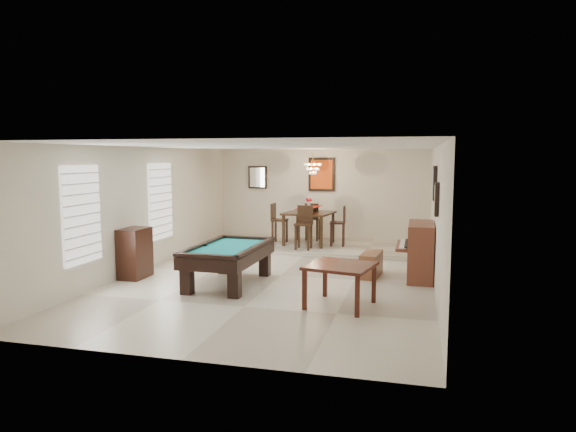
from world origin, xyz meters
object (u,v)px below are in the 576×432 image
at_px(pool_table, 229,266).
at_px(chandelier, 313,164).
at_px(upright_piano, 414,251).
at_px(apothecary_chest, 135,253).
at_px(flower_vase, 309,202).
at_px(dining_chair_east, 338,226).
at_px(piano_bench, 371,264).
at_px(dining_table, 309,226).
at_px(dining_chair_north, 313,221).
at_px(dining_chair_west, 280,223).
at_px(square_table, 340,285).
at_px(dining_chair_south, 303,228).

bearing_deg(pool_table, chandelier, 80.50).
bearing_deg(upright_piano, chandelier, 133.37).
xyz_separation_m(apothecary_chest, flower_vase, (2.67, 4.04, 0.72)).
xyz_separation_m(pool_table, dining_chair_east, (1.44, 4.03, 0.28)).
bearing_deg(flower_vase, pool_table, -99.44).
distance_m(pool_table, piano_bench, 2.88).
distance_m(upright_piano, piano_bench, 0.88).
bearing_deg(dining_table, dining_chair_east, -3.72).
bearing_deg(dining_chair_north, apothecary_chest, 62.52).
distance_m(dining_table, dining_chair_west, 0.80).
bearing_deg(dining_table, pool_table, -99.44).
distance_m(dining_chair_west, dining_chair_east, 1.56).
relative_size(piano_bench, flower_vase, 3.28).
relative_size(pool_table, dining_chair_west, 2.03).
distance_m(flower_vase, dining_chair_north, 0.92).
relative_size(pool_table, dining_chair_north, 2.08).
xyz_separation_m(apothecary_chest, chandelier, (2.76, 4.09, 1.70)).
height_order(square_table, upright_piano, upright_piano).
bearing_deg(flower_vase, dining_chair_east, -3.72).
distance_m(apothecary_chest, flower_vase, 4.90).
relative_size(dining_chair_south, dining_chair_east, 1.04).
bearing_deg(dining_chair_north, flower_vase, 94.49).
xyz_separation_m(dining_chair_north, dining_chair_east, (0.80, -0.76, 0.00)).
distance_m(flower_vase, chandelier, 0.99).
bearing_deg(chandelier, dining_table, -148.85).
xyz_separation_m(apothecary_chest, dining_chair_north, (2.64, 4.75, 0.13)).
height_order(flower_vase, dining_chair_west, flower_vase).
relative_size(dining_table, dining_chair_east, 1.13).
bearing_deg(dining_chair_north, piano_bench, 120.42).
bearing_deg(dining_chair_west, dining_chair_north, -48.14).
bearing_deg(pool_table, dining_chair_west, 92.63).
height_order(square_table, dining_table, dining_table).
xyz_separation_m(piano_bench, dining_chair_north, (-1.91, 3.46, 0.39)).
xyz_separation_m(piano_bench, flower_vase, (-1.87, 2.75, 0.97)).
bearing_deg(piano_bench, dining_chair_north, 118.88).
height_order(flower_vase, chandelier, chandelier).
xyz_separation_m(pool_table, dining_chair_south, (0.70, 3.32, 0.30)).
height_order(dining_chair_north, dining_chair_west, dining_chair_west).
xyz_separation_m(dining_chair_south, dining_chair_west, (-0.82, 0.78, -0.01)).
distance_m(dining_chair_north, dining_chair_west, 1.02).
distance_m(square_table, dining_table, 5.23).
bearing_deg(dining_chair_west, upright_piano, -128.30).
bearing_deg(upright_piano, piano_bench, -177.45).
distance_m(dining_table, dining_chair_east, 0.77).
relative_size(dining_chair_south, dining_chair_west, 1.02).
xyz_separation_m(apothecary_chest, dining_chair_west, (1.88, 4.06, 0.15)).
xyz_separation_m(pool_table, piano_bench, (2.55, 1.33, -0.11)).
xyz_separation_m(dining_chair_west, dining_chair_east, (1.56, -0.07, -0.01)).
distance_m(dining_chair_west, chandelier, 1.79).
distance_m(piano_bench, dining_chair_west, 3.87).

